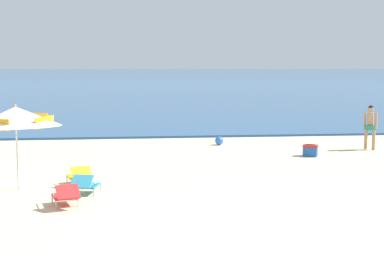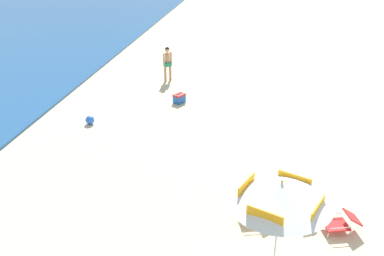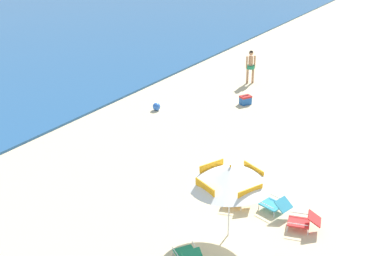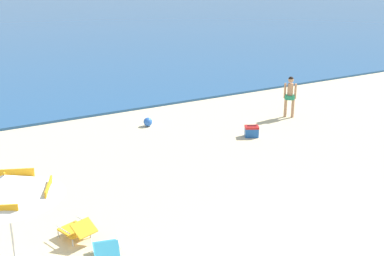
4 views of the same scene
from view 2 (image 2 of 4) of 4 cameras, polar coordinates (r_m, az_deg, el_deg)
beach_umbrella_striped_main at (r=9.48m, az=11.64°, el=-8.35°), size 2.91×2.93×2.19m
lounge_chair_beside_umbrella at (r=11.58m, az=8.52°, el=-10.78°), size 0.78×1.01×0.52m
lounge_chair_facing_sea at (r=11.86m, az=14.00°, el=-10.39°), size 0.73×1.00×0.53m
lounge_chair_spare_folded at (r=11.72m, az=19.10°, el=-11.62°), size 0.77×1.01×0.53m
person_standing_near_shore at (r=21.13m, az=-3.25°, el=8.75°), size 0.41×0.41×1.68m
cooler_box at (r=18.65m, az=-1.69°, el=3.94°), size 0.60×0.54×0.43m
beach_ball at (r=17.11m, az=-13.30°, el=1.03°), size 0.34×0.34×0.34m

